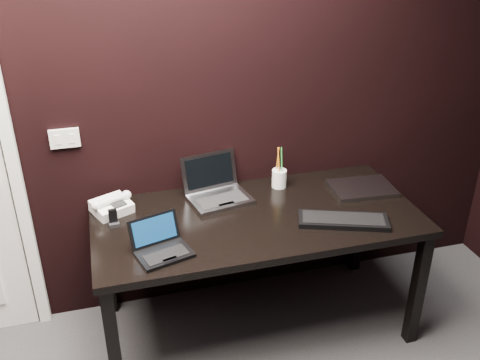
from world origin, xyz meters
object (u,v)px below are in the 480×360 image
object	(u,v)px
desk	(257,228)
desk_phone	(112,206)
ext_keyboard	(343,220)
pen_cup	(279,178)
silver_laptop	(217,191)
closed_laptop	(362,188)
mobile_phone	(113,220)
netbook	(162,247)

from	to	relation	value
desk	desk_phone	bearing A→B (deg)	162.59
ext_keyboard	pen_cup	xyz separation A→B (m)	(-0.18, 0.46, 0.04)
silver_laptop	closed_laptop	world-z (taller)	silver_laptop
mobile_phone	ext_keyboard	bearing A→B (deg)	-14.24
closed_laptop	mobile_phone	bearing A→B (deg)	-179.61
desk	ext_keyboard	distance (m)	0.45
desk	ext_keyboard	bearing A→B (deg)	-25.43
desk	desk_phone	xyz separation A→B (m)	(-0.73, 0.23, 0.12)
closed_laptop	pen_cup	world-z (taller)	pen_cup
desk	netbook	xyz separation A→B (m)	(-0.53, -0.21, 0.11)
ext_keyboard	closed_laptop	world-z (taller)	ext_keyboard
desk_phone	ext_keyboard	bearing A→B (deg)	-20.36
mobile_phone	pen_cup	distance (m)	0.96
ext_keyboard	closed_laptop	distance (m)	0.39
ext_keyboard	desk_phone	size ratio (longest dim) A/B	2.01
pen_cup	netbook	bearing A→B (deg)	-146.99
ext_keyboard	netbook	bearing A→B (deg)	-178.77
closed_laptop	desk_phone	xyz separation A→B (m)	(-1.39, 0.12, 0.03)
netbook	silver_laptop	xyz separation A→B (m)	(0.37, 0.44, 0.01)
desk	mobile_phone	world-z (taller)	mobile_phone
silver_laptop	desk_phone	xyz separation A→B (m)	(-0.57, -0.00, -0.00)
silver_laptop	mobile_phone	distance (m)	0.59
desk	pen_cup	world-z (taller)	pen_cup
desk_phone	pen_cup	world-z (taller)	pen_cup
closed_laptop	netbook	bearing A→B (deg)	-165.07
desk	mobile_phone	distance (m)	0.74
silver_laptop	desk_phone	world-z (taller)	silver_laptop
desk	desk_phone	size ratio (longest dim) A/B	7.13
ext_keyboard	mobile_phone	world-z (taller)	mobile_phone
silver_laptop	closed_laptop	bearing A→B (deg)	-8.83
desk	desk_phone	world-z (taller)	desk_phone
ext_keyboard	pen_cup	size ratio (longest dim) A/B	1.95
pen_cup	desk	bearing A→B (deg)	-128.30
silver_laptop	mobile_phone	size ratio (longest dim) A/B	4.16
ext_keyboard	mobile_phone	size ratio (longest dim) A/B	5.37
desk	ext_keyboard	size ratio (longest dim) A/B	3.55
netbook	silver_laptop	bearing A→B (deg)	50.13
silver_laptop	desk_phone	size ratio (longest dim) A/B	1.56
netbook	ext_keyboard	world-z (taller)	netbook
mobile_phone	desk	bearing A→B (deg)	-7.53
closed_laptop	mobile_phone	xyz separation A→B (m)	(-1.39, -0.01, 0.02)
netbook	desk_phone	distance (m)	0.48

